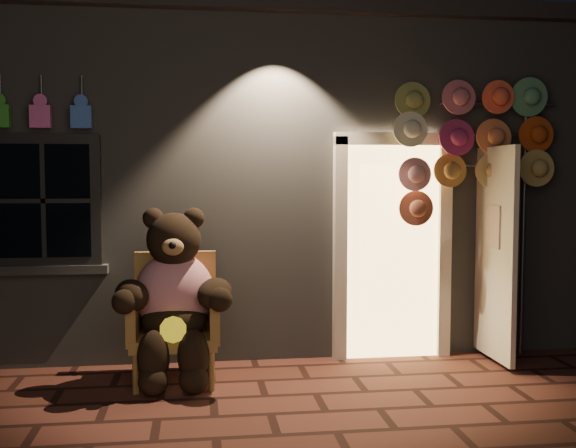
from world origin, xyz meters
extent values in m
plane|color=#582B21|center=(0.00, 0.00, 0.00)|extent=(60.00, 60.00, 0.00)
cube|color=slate|center=(0.00, 4.00, 1.65)|extent=(7.00, 5.00, 3.30)
cube|color=black|center=(0.00, 4.00, 3.38)|extent=(7.30, 5.30, 0.16)
cube|color=black|center=(-1.90, 1.46, 1.55)|extent=(1.00, 0.10, 1.20)
cube|color=black|center=(-1.90, 1.43, 1.55)|extent=(0.82, 0.06, 1.02)
cube|color=slate|center=(-1.90, 1.46, 0.92)|extent=(1.10, 0.14, 0.08)
cube|color=#E6BB67|center=(1.35, 1.48, 1.05)|extent=(0.92, 0.10, 2.10)
cube|color=beige|center=(0.83, 1.44, 1.05)|extent=(0.12, 0.12, 2.20)
cube|color=beige|center=(1.87, 1.44, 1.05)|extent=(0.12, 0.12, 2.20)
cube|color=beige|center=(1.35, 1.44, 2.13)|extent=(1.16, 0.12, 0.12)
cube|color=beige|center=(2.25, 1.10, 1.05)|extent=(0.05, 0.80, 2.00)
cylinder|color=#59595E|center=(-2.25, 1.44, 2.55)|extent=(0.02, 0.02, 0.25)
cube|color=#C65196|center=(-1.90, 1.38, 2.30)|extent=(0.18, 0.07, 0.20)
cylinder|color=#59595E|center=(-1.90, 1.44, 2.55)|extent=(0.02, 0.02, 0.25)
cube|color=#325BB1|center=(-1.55, 1.38, 2.30)|extent=(0.18, 0.07, 0.20)
cylinder|color=#59595E|center=(-1.55, 1.44, 2.55)|extent=(0.02, 0.02, 0.25)
cube|color=olive|center=(-0.73, 0.90, 0.38)|extent=(0.72, 0.67, 0.10)
cube|color=olive|center=(-0.73, 1.21, 0.74)|extent=(0.72, 0.09, 0.72)
cube|color=olive|center=(-1.07, 0.88, 0.58)|extent=(0.09, 0.62, 0.41)
cube|color=olive|center=(-0.39, 0.88, 0.58)|extent=(0.09, 0.62, 0.41)
cylinder|color=olive|center=(-1.04, 0.62, 0.16)|extent=(0.05, 0.05, 0.33)
cylinder|color=olive|center=(-0.42, 0.61, 0.16)|extent=(0.05, 0.05, 0.33)
cylinder|color=olive|center=(-1.04, 1.19, 0.16)|extent=(0.05, 0.05, 0.33)
cylinder|color=olive|center=(-0.42, 1.19, 0.16)|extent=(0.05, 0.05, 0.33)
ellipsoid|color=#AB122E|center=(-0.73, 0.95, 0.76)|extent=(0.68, 0.55, 0.72)
ellipsoid|color=black|center=(-0.73, 0.87, 0.55)|extent=(0.56, 0.48, 0.34)
sphere|color=black|center=(-0.73, 0.90, 1.23)|extent=(0.46, 0.46, 0.46)
sphere|color=black|center=(-0.90, 0.93, 1.41)|extent=(0.18, 0.18, 0.18)
sphere|color=black|center=(-0.56, 0.93, 1.41)|extent=(0.18, 0.18, 0.18)
ellipsoid|color=olive|center=(-0.73, 0.69, 1.19)|extent=(0.18, 0.13, 0.14)
ellipsoid|color=black|center=(-1.07, 0.73, 0.79)|extent=(0.40, 0.53, 0.26)
ellipsoid|color=black|center=(-0.39, 0.73, 0.79)|extent=(0.41, 0.53, 0.26)
ellipsoid|color=black|center=(-0.89, 0.57, 0.31)|extent=(0.26, 0.26, 0.44)
ellipsoid|color=black|center=(-0.57, 0.57, 0.31)|extent=(0.26, 0.26, 0.44)
sphere|color=black|center=(-0.89, 0.51, 0.13)|extent=(0.24, 0.24, 0.24)
sphere|color=black|center=(-0.57, 0.51, 0.13)|extent=(0.24, 0.24, 0.24)
cylinder|color=yellow|center=(-0.73, 0.57, 0.53)|extent=(0.22, 0.09, 0.21)
cylinder|color=#59595E|center=(2.67, 1.38, 1.33)|extent=(0.04, 0.04, 2.67)
cylinder|color=#59595E|center=(2.37, 1.36, 2.47)|extent=(1.19, 0.03, 0.03)
cylinder|color=#59595E|center=(2.37, 1.36, 2.17)|extent=(1.19, 0.03, 0.03)
cylinder|color=#59595E|center=(2.37, 1.36, 1.88)|extent=(1.19, 0.03, 0.03)
cylinder|color=olive|center=(1.50, 1.30, 2.52)|extent=(0.34, 0.11, 0.34)
cylinder|color=#C2656E|center=(1.90, 1.27, 2.52)|extent=(0.34, 0.11, 0.34)
cylinder|color=#FF5C3A|center=(2.29, 1.24, 2.52)|extent=(0.34, 0.11, 0.34)
cylinder|color=#559969|center=(2.69, 1.30, 2.52)|extent=(0.34, 0.11, 0.34)
cylinder|color=beige|center=(1.50, 1.27, 2.17)|extent=(0.34, 0.11, 0.34)
cylinder|color=#A42B5E|center=(1.90, 1.24, 2.17)|extent=(0.34, 0.11, 0.34)
cylinder|color=#E37C47|center=(2.29, 1.30, 2.17)|extent=(0.34, 0.11, 0.34)
cylinder|color=#BC4414|center=(2.69, 1.27, 2.17)|extent=(0.34, 0.11, 0.34)
cylinder|color=#DB918C|center=(1.50, 1.24, 1.83)|extent=(0.34, 0.11, 0.34)
cylinder|color=#A27335|center=(1.90, 1.30, 1.83)|extent=(0.34, 0.11, 0.34)
cylinder|color=tan|center=(2.29, 1.27, 1.83)|extent=(0.34, 0.11, 0.34)
cylinder|color=tan|center=(2.69, 1.24, 1.83)|extent=(0.34, 0.11, 0.34)
cylinder|color=brown|center=(1.50, 1.30, 1.48)|extent=(0.34, 0.11, 0.34)
camera|label=1|loc=(-0.53, -4.88, 1.76)|focal=42.00mm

